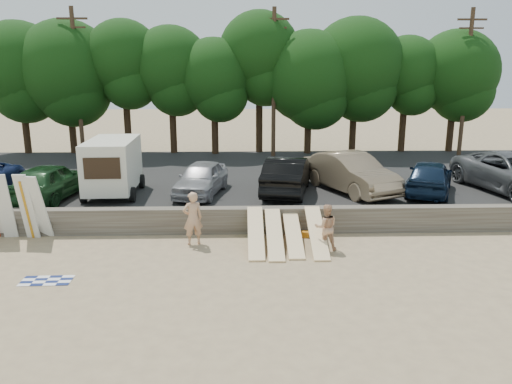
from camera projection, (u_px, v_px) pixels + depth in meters
ground at (242, 262)px, 16.46m from camera, size 120.00×120.00×0.00m
seawall at (242, 220)px, 19.24m from camera, size 44.00×0.50×1.00m
parking_lot at (242, 181)px, 26.54m from camera, size 44.00×14.50×0.70m
treeline at (228, 68)px, 31.83m from camera, size 33.69×6.69×9.03m
utility_poles at (274, 80)px, 30.68m from camera, size 25.80×0.26×9.00m
box_trailer at (113, 164)px, 21.87m from camera, size 2.35×3.98×2.47m
car_1 at (50, 181)px, 21.29m from camera, size 2.50×4.89×1.59m
car_2 at (201, 178)px, 22.15m from camera, size 2.55×4.53×1.45m
car_3 at (287, 175)px, 22.37m from camera, size 2.78×5.27×1.65m
car_4 at (351, 173)px, 22.59m from camera, size 3.89×5.62×1.75m
car_5 at (429, 177)px, 22.22m from camera, size 3.52×4.88×1.54m
surfboard_upright_3 at (5, 207)px, 18.25m from camera, size 0.55×0.69×2.55m
surfboard_upright_4 at (26, 207)px, 18.22m from camera, size 0.56×0.66×2.55m
surfboard_upright_5 at (39, 207)px, 18.27m from camera, size 0.63×0.92×2.49m
surfboard_low_0 at (256, 232)px, 17.67m from camera, size 0.56×2.84×1.09m
surfboard_low_1 at (274, 234)px, 17.62m from camera, size 0.56×2.86×1.03m
surfboard_low_2 at (293, 233)px, 17.86m from camera, size 0.56×2.90×0.90m
surfboard_low_3 at (317, 232)px, 17.68m from camera, size 0.56×2.84×1.11m
beachgoer_a at (193, 218)px, 17.85m from camera, size 0.82×0.67×1.95m
beachgoer_b at (326, 227)px, 17.36m from camera, size 0.80×0.62×1.65m
cooler at (254, 233)px, 18.75m from camera, size 0.44×0.38×0.32m
gear_bag at (305, 234)px, 18.82m from camera, size 0.36×0.33×0.22m
beach_towel at (47, 281)px, 15.00m from camera, size 1.53×1.53×0.00m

